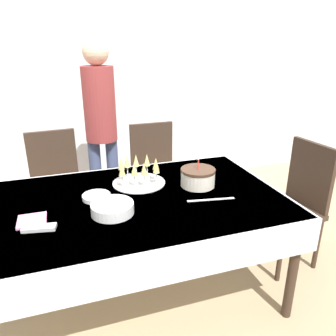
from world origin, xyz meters
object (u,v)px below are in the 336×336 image
object	(u,v)px
person_standing	(100,118)
birthday_cake	(198,177)
champagne_tray	(138,171)
dining_chair_far_right	(155,172)
plate_stack_main	(112,208)
plate_stack_dessert	(96,197)
dining_chair_right_end	(296,199)
dining_chair_far_left	(57,184)

from	to	relation	value
person_standing	birthday_cake	bearing A→B (deg)	-64.47
champagne_tray	person_standing	size ratio (longest dim) A/B	0.22
dining_chair_far_right	plate_stack_main	xyz separation A→B (m)	(-0.55, -1.04, 0.23)
plate_stack_dessert	dining_chair_right_end	bearing A→B (deg)	-2.53
dining_chair_right_end	birthday_cake	xyz separation A→B (m)	(-0.80, 0.05, 0.26)
dining_chair_far_right	dining_chair_right_end	xyz separation A→B (m)	(0.86, -0.88, 0.00)
champagne_tray	plate_stack_main	distance (m)	0.45
dining_chair_far_right	birthday_cake	world-z (taller)	dining_chair_far_right
dining_chair_far_left	dining_chair_far_right	size ratio (longest dim) A/B	1.00
dining_chair_far_right	plate_stack_dessert	distance (m)	1.05
birthday_cake	plate_stack_main	distance (m)	0.65
dining_chair_far_left	dining_chair_far_right	bearing A→B (deg)	0.02
plate_stack_dessert	person_standing	distance (m)	1.08
dining_chair_far_left	dining_chair_right_end	distance (m)	1.94
dining_chair_right_end	person_standing	xyz separation A→B (m)	(-1.30, 1.10, 0.49)
dining_chair_far_right	dining_chair_right_end	size ratio (longest dim) A/B	1.00
plate_stack_main	birthday_cake	bearing A→B (deg)	18.61
dining_chair_far_left	birthday_cake	xyz separation A→B (m)	(0.93, -0.83, 0.26)
person_standing	dining_chair_far_right	bearing A→B (deg)	-26.32
dining_chair_right_end	person_standing	distance (m)	1.77
dining_chair_far_right	plate_stack_dessert	xyz separation A→B (m)	(-0.61, -0.82, 0.22)
dining_chair_right_end	birthday_cake	size ratio (longest dim) A/B	4.13
birthday_cake	plate_stack_dessert	bearing A→B (deg)	178.98
dining_chair_far_right	dining_chair_right_end	distance (m)	1.23
dining_chair_far_right	plate_stack_dessert	world-z (taller)	dining_chair_far_right
dining_chair_far_left	birthday_cake	bearing A→B (deg)	-41.71
dining_chair_right_end	person_standing	world-z (taller)	person_standing
plate_stack_main	plate_stack_dessert	distance (m)	0.23
plate_stack_main	champagne_tray	bearing A→B (deg)	56.87
dining_chair_right_end	plate_stack_main	world-z (taller)	dining_chair_right_end
champagne_tray	birthday_cake	bearing A→B (deg)	-23.91
dining_chair_far_left	plate_stack_dessert	xyz separation A→B (m)	(0.25, -0.82, 0.22)
dining_chair_far_left	person_standing	bearing A→B (deg)	26.60
dining_chair_right_end	birthday_cake	bearing A→B (deg)	176.18
dining_chair_far_left	dining_chair_right_end	size ratio (longest dim) A/B	1.00
champagne_tray	plate_stack_dessert	xyz separation A→B (m)	(-0.31, -0.15, -0.07)
birthday_cake	champagne_tray	size ratio (longest dim) A/B	0.64
dining_chair_right_end	plate_stack_dessert	xyz separation A→B (m)	(-1.48, 0.07, 0.22)
dining_chair_right_end	plate_stack_main	bearing A→B (deg)	-173.80
champagne_tray	person_standing	world-z (taller)	person_standing
dining_chair_right_end	dining_chair_far_right	bearing A→B (deg)	134.26
dining_chair_right_end	birthday_cake	distance (m)	0.84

